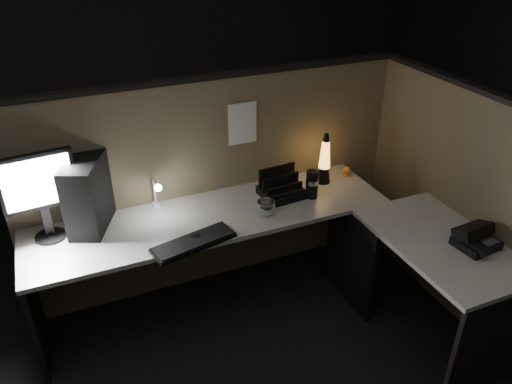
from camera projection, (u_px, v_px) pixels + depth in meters
name	position (u px, v px, depth m)	size (l,w,h in m)	color
floor	(271.00, 357.00, 3.09)	(6.00, 6.00, 0.00)	black
room_shell	(277.00, 108.00, 2.29)	(6.00, 6.00, 6.00)	silver
partition_back	(217.00, 185.00, 3.46)	(2.66, 0.06, 1.50)	brown
partition_right	(452.00, 202.00, 3.25)	(0.06, 1.66, 1.50)	brown
desk	(282.00, 252.00, 3.06)	(2.60, 1.60, 0.73)	beige
pc_tower	(89.00, 192.00, 2.96)	(0.19, 0.42, 0.44)	black
monitor	(39.00, 188.00, 2.79)	(0.42, 0.18, 0.53)	black
keyboard	(194.00, 243.00, 2.87)	(0.49, 0.16, 0.02)	black
mouse	(195.00, 237.00, 2.91)	(0.09, 0.07, 0.04)	black
clip_lamp	(157.00, 193.00, 3.12)	(0.05, 0.18, 0.24)	silver
organizer	(281.00, 189.00, 3.35)	(0.29, 0.26, 0.21)	black
lava_lamp	(324.00, 162.00, 3.47)	(0.10, 0.10, 0.37)	black
travel_mug	(312.00, 184.00, 3.31)	(0.09, 0.09, 0.19)	black
steel_mug	(266.00, 208.00, 3.14)	(0.12, 0.12, 0.10)	#B8B8BF
figurine	(347.00, 170.00, 3.60)	(0.05, 0.05, 0.05)	orange
pinned_paper	(242.00, 124.00, 3.28)	(0.20, 0.00, 0.28)	white
desk_phone	(475.00, 238.00, 2.84)	(0.24, 0.25, 0.13)	black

